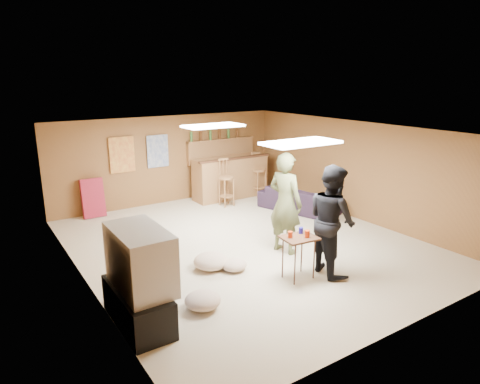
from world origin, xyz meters
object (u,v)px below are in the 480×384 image
sofa (299,199)px  tray_table (298,258)px  person_black (332,220)px  tv_body (140,259)px  bar_counter (230,177)px  person_olive (285,203)px

sofa → tray_table: (-2.37, -2.71, 0.07)m
tray_table → sofa: bearing=48.9°
person_black → tray_table: size_ratio=2.58×
tv_body → tray_table: size_ratio=1.56×
sofa → tray_table: size_ratio=2.76×
sofa → tray_table: bearing=120.9°
tv_body → tray_table: tv_body is taller
person_black → tray_table: person_black is taller
tray_table → tv_body: bearing=176.5°
bar_counter → tray_table: (-1.60, -4.61, -0.20)m
sofa → person_black: bearing=129.8°
tv_body → bar_counter: size_ratio=0.55×
tv_body → sofa: tv_body is taller
person_olive → tray_table: size_ratio=2.64×
tv_body → bar_counter: tv_body is taller
person_olive → tray_table: bearing=137.0°
tv_body → person_olive: bearing=15.0°
tv_body → tray_table: bearing=-3.5°
bar_counter → person_olive: bearing=-106.8°
tv_body → sofa: (4.91, 2.56, -0.62)m
sofa → tray_table: tray_table is taller
tv_body → person_olive: person_olive is taller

